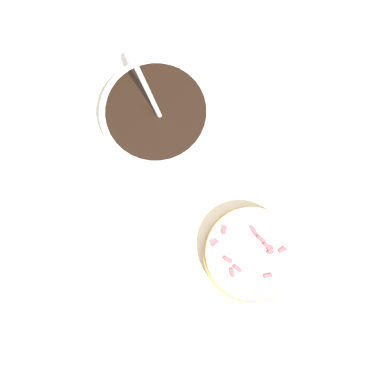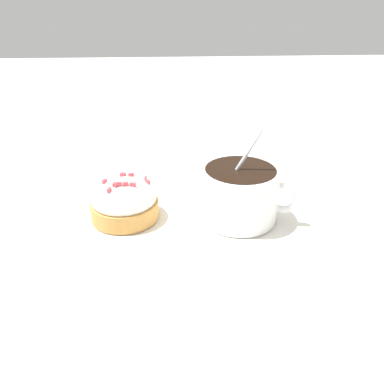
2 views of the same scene
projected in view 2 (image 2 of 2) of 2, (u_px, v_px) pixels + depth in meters
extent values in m
plane|color=silver|center=(181.00, 221.00, 0.47)|extent=(3.00, 3.00, 0.00)
cube|color=white|center=(181.00, 220.00, 0.47)|extent=(0.33, 0.32, 0.00)
cylinder|color=white|center=(239.00, 194.00, 0.46)|extent=(0.10, 0.10, 0.07)
cylinder|color=black|center=(241.00, 174.00, 0.45)|extent=(0.09, 0.09, 0.01)
torus|color=white|center=(284.00, 198.00, 0.45)|extent=(0.04, 0.02, 0.04)
ellipsoid|color=silver|center=(261.00, 211.00, 0.47)|extent=(0.03, 0.02, 0.01)
cylinder|color=silver|center=(235.00, 172.00, 0.44)|extent=(0.06, 0.01, 0.11)
cylinder|color=#D19347|center=(125.00, 209.00, 0.47)|extent=(0.08, 0.08, 0.02)
ellipsoid|color=white|center=(124.00, 196.00, 0.46)|extent=(0.08, 0.08, 0.04)
cube|color=#EA4C56|center=(146.00, 178.00, 0.48)|extent=(0.00, 0.01, 0.00)
cube|color=#EA4C56|center=(115.00, 185.00, 0.44)|extent=(0.01, 0.01, 0.00)
cube|color=#EA4C56|center=(133.00, 184.00, 0.45)|extent=(0.01, 0.00, 0.00)
cube|color=#EA4C56|center=(115.00, 186.00, 0.44)|extent=(0.01, 0.00, 0.00)
cube|color=#EA4C56|center=(123.00, 175.00, 0.47)|extent=(0.01, 0.00, 0.00)
cube|color=#EA4C56|center=(126.00, 183.00, 0.44)|extent=(0.01, 0.00, 0.00)
cube|color=#EA4C56|center=(123.00, 174.00, 0.48)|extent=(0.01, 0.01, 0.00)
cube|color=#EA4C56|center=(104.00, 181.00, 0.46)|extent=(0.01, 0.01, 0.00)
cube|color=#EA4C56|center=(119.00, 182.00, 0.45)|extent=(0.01, 0.00, 0.00)
cube|color=#EA4C56|center=(131.00, 175.00, 0.47)|extent=(0.01, 0.01, 0.00)
cube|color=#EA4C56|center=(109.00, 190.00, 0.44)|extent=(0.00, 0.01, 0.00)
cube|color=#EA4C56|center=(148.00, 182.00, 0.46)|extent=(0.01, 0.01, 0.00)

